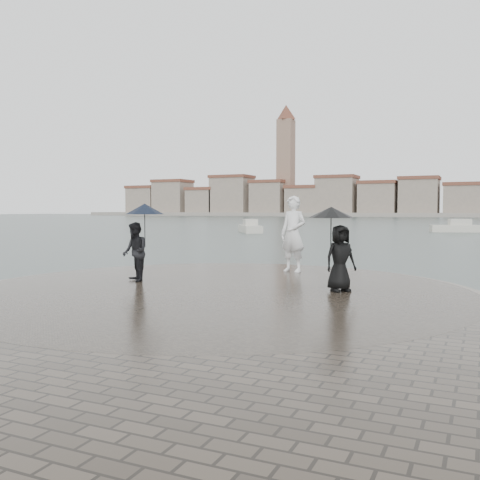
% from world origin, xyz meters
% --- Properties ---
extents(ground, '(400.00, 400.00, 0.00)m').
position_xyz_m(ground, '(0.00, 0.00, 0.00)').
color(ground, '#2B3835').
rests_on(ground, ground).
extents(kerb_ring, '(12.50, 12.50, 0.32)m').
position_xyz_m(kerb_ring, '(0.00, 3.50, 0.16)').
color(kerb_ring, gray).
rests_on(kerb_ring, ground).
extents(quay_tip, '(11.90, 11.90, 0.36)m').
position_xyz_m(quay_tip, '(0.00, 3.50, 0.18)').
color(quay_tip, '#2D261E').
rests_on(quay_tip, ground).
extents(statue, '(0.95, 0.75, 2.29)m').
position_xyz_m(statue, '(0.56, 7.43, 1.51)').
color(statue, white).
rests_on(statue, quay_tip).
extents(visitor_left, '(1.25, 1.08, 2.04)m').
position_xyz_m(visitor_left, '(-2.45, 3.73, 1.48)').
color(visitor_left, black).
rests_on(visitor_left, quay_tip).
extents(visitor_right, '(1.22, 1.07, 1.95)m').
position_xyz_m(visitor_right, '(2.71, 4.27, 1.49)').
color(visitor_right, black).
rests_on(visitor_right, quay_tip).
extents(far_skyline, '(260.00, 20.00, 37.00)m').
position_xyz_m(far_skyline, '(-6.29, 160.71, 5.61)').
color(far_skyline, gray).
rests_on(far_skyline, ground).
extents(boats, '(45.33, 13.44, 1.50)m').
position_xyz_m(boats, '(5.05, 44.52, 0.38)').
color(boats, beige).
rests_on(boats, ground).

